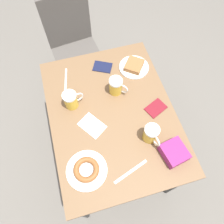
{
  "coord_description": "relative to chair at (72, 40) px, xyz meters",
  "views": [
    {
      "loc": [
        -0.17,
        -0.59,
        1.98
      ],
      "look_at": [
        0.0,
        0.0,
        0.79
      ],
      "focal_mm": 35.0,
      "sensor_mm": 36.0,
      "label": 1
    }
  ],
  "objects": [
    {
      "name": "ground_plane",
      "position": [
        0.11,
        -0.9,
        -0.56
      ],
      "size": [
        8.0,
        8.0,
        0.0
      ],
      "primitive_type": "plane",
      "color": "#666059"
    },
    {
      "name": "table",
      "position": [
        0.11,
        -0.9,
        0.14
      ],
      "size": [
        0.77,
        1.03,
        0.77
      ],
      "color": "brown",
      "rests_on": "ground_plane"
    },
    {
      "name": "chair",
      "position": [
        0.0,
        0.0,
        0.0
      ],
      "size": [
        0.45,
        0.45,
        0.94
      ],
      "rotation": [
        0.0,
        0.0,
        0.13
      ],
      "color": "#514C47",
      "rests_on": "ground_plane"
    },
    {
      "name": "plate_with_cake",
      "position": [
        0.35,
        -0.59,
        0.22
      ],
      "size": [
        0.2,
        0.2,
        0.04
      ],
      "color": "white",
      "rests_on": "table"
    },
    {
      "name": "plate_with_donut",
      "position": [
        -0.12,
        -1.2,
        0.22
      ],
      "size": [
        0.23,
        0.23,
        0.04
      ],
      "color": "white",
      "rests_on": "table"
    },
    {
      "name": "beer_mug_left",
      "position": [
        0.18,
        -0.75,
        0.27
      ],
      "size": [
        0.11,
        0.1,
        0.12
      ],
      "color": "gold",
      "rests_on": "table"
    },
    {
      "name": "beer_mug_center",
      "position": [
        -0.12,
        -0.77,
        0.27
      ],
      "size": [
        0.13,
        0.08,
        0.12
      ],
      "color": "gold",
      "rests_on": "table"
    },
    {
      "name": "beer_mug_right",
      "position": [
        0.27,
        -1.11,
        0.27
      ],
      "size": [
        0.08,
        0.13,
        0.12
      ],
      "color": "gold",
      "rests_on": "table"
    },
    {
      "name": "napkin_folded",
      "position": [
        -0.03,
        -0.94,
        0.21
      ],
      "size": [
        0.17,
        0.18,
        0.0
      ],
      "rotation": [
        0.0,
        0.0,
        2.17
      ],
      "color": "white",
      "rests_on": "table"
    },
    {
      "name": "fork",
      "position": [
        -0.12,
        -0.57,
        0.21
      ],
      "size": [
        0.05,
        0.19,
        0.0
      ],
      "rotation": [
        0.0,
        0.0,
        6.07
      ],
      "color": "silver",
      "rests_on": "table"
    },
    {
      "name": "knife",
      "position": [
        0.11,
        -1.27,
        0.21
      ],
      "size": [
        0.21,
        0.08,
        0.0
      ],
      "rotation": [
        0.0,
        0.0,
        1.89
      ],
      "color": "silver",
      "rests_on": "table"
    },
    {
      "name": "passport_near_edge",
      "position": [
        0.14,
        -0.53,
        0.21
      ],
      "size": [
        0.15,
        0.14,
        0.01
      ],
      "rotation": [
        0.0,
        0.0,
        1.1
      ],
      "color": "#141938",
      "rests_on": "table"
    },
    {
      "name": "passport_far_edge",
      "position": [
        0.38,
        -0.94,
        0.21
      ],
      "size": [
        0.15,
        0.13,
        0.01
      ],
      "rotation": [
        0.0,
        0.0,
        1.99
      ],
      "color": "maroon",
      "rests_on": "table"
    },
    {
      "name": "blue_pouch",
      "position": [
        0.37,
        -1.24,
        0.24
      ],
      "size": [
        0.15,
        0.16,
        0.06
      ],
      "rotation": [
        0.0,
        0.0,
        1.75
      ],
      "color": "#8C2366",
      "rests_on": "table"
    }
  ]
}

